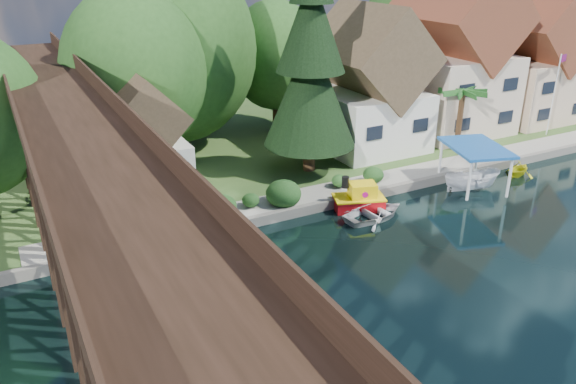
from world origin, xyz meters
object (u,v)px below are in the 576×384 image
Objects in this scene: trestle_bridge at (81,189)px; shed at (143,145)px; house_left at (368,89)px; conifer at (311,63)px; house_center at (453,61)px; boat_yellow at (519,167)px; tugboat at (359,199)px; house_right at (531,61)px; palm_tree at (463,94)px; flagpole at (556,86)px; boat_white_a at (375,212)px; boat_canopy at (473,172)px.

trestle_bridge reaches higher than shed.
house_left is 7.70m from conifer.
trestle_bridge is at bearing -118.19° from shed.
conifer is at bearing -168.93° from house_center.
house_center is at bearing -30.05° from boat_yellow.
house_right is at bearing 19.84° from tugboat.
flagpole is (9.71, -0.66, -0.30)m from palm_tree.
trestle_bridge is 8.65× the size of palm_tree.
boat_white_a is 8.39m from boat_canopy.
tugboat is 0.62× the size of boat_canopy.
boat_canopy is (1.79, -9.95, -3.79)m from house_left.
house_center is 2.72× the size of palm_tree.
conifer reaches higher than boat_yellow.
boat_yellow is at bearing -27.57° from conifer.
boat_canopy reaches higher than boat_white_a.
house_right is 27.19m from boat_white_a.
boat_yellow is at bearing 4.33° from boat_canopy.
boat_yellow is at bearing -2.95° from tugboat.
house_right is 0.79× the size of conifer.
shed reaches higher than boat_white_a.
conifer is 12.99m from palm_tree.
boat_white_a is at bearing -37.90° from shed.
house_right reaches higher than boat_white_a.
house_center reaches higher than shed.
flagpole is at bearing -3.90° from palm_tree.
conifer is 3.78× the size of boat_white_a.
house_center is 19.10m from tugboat.
conifer is 4.45× the size of tugboat.
boat_canopy is at bearing -41.24° from conifer.
flagpole reaches higher than boat_yellow.
shed is at bearing 173.65° from palm_tree.
flagpole is (6.58, -5.32, -1.75)m from house_center.
boat_white_a is 13.35m from boat_yellow.
boat_yellow is (29.79, 1.26, -4.71)m from trestle_bridge.
conifer reaches higher than flagpole.
boat_yellow is (5.00, 0.38, -0.72)m from boat_canopy.
tugboat is (-12.49, -4.72, -4.28)m from palm_tree.
house_left is 11.94m from tugboat.
boat_canopy reaches higher than tugboat.
house_left is at bearing 25.21° from trestle_bridge.
boat_white_a is at bearing 1.39° from trestle_bridge.
flagpole is 1.19× the size of boat_canopy.
trestle_bridge is at bearing -160.51° from house_center.
boat_white_a is at bearing 75.99° from boat_yellow.
trestle_bridge is 7.76× the size of boat_canopy.
boat_yellow is (-8.79, -4.75, -4.03)m from flagpole.
boat_white_a is at bearing -153.18° from palm_tree.
conifer reaches higher than palm_tree.
conifer is (-24.64, -2.56, 2.30)m from house_right.
house_right is at bearing -67.19° from boat_yellow.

